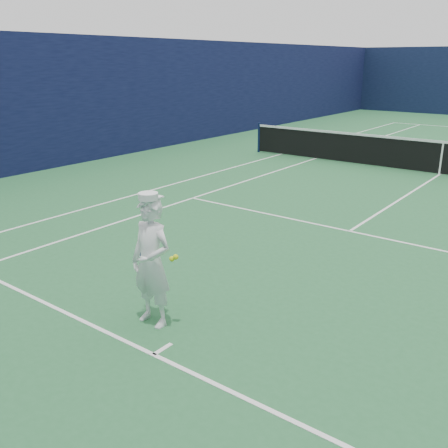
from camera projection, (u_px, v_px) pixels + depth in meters
name	position (u px, v px, depth m)	size (l,w,h in m)	color
ground	(439.00, 175.00, 14.76)	(80.00, 80.00, 0.00)	#256336
court_markings	(439.00, 175.00, 14.75)	(11.03, 23.83, 0.01)	white
tennis_net	(442.00, 156.00, 14.58)	(12.88, 0.09, 1.07)	#141E4C
tennis_player	(151.00, 262.00, 6.23)	(0.77, 0.45, 1.74)	white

